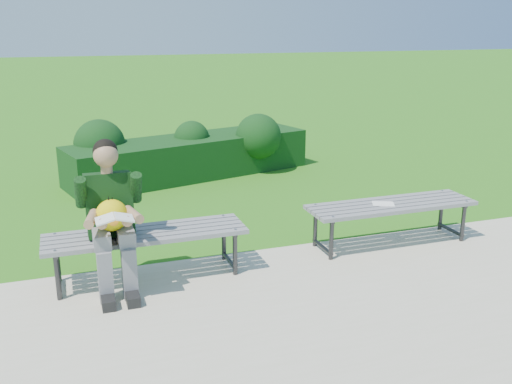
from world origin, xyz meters
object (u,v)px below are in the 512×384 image
object	(u,v)px
hedge	(187,152)
bench_right	(391,208)
bench_left	(146,238)
paper_sheet	(383,204)
seated_boy	(111,213)

from	to	relation	value
hedge	bench_right	world-z (taller)	hedge
hedge	bench_left	world-z (taller)	hedge
hedge	paper_sheet	distance (m)	3.77
bench_left	seated_boy	world-z (taller)	seated_boy
hedge	seated_boy	distance (m)	3.96
bench_left	bench_right	xyz separation A→B (m)	(2.56, 0.03, 0.00)
seated_boy	paper_sheet	size ratio (longest dim) A/B	4.94
bench_right	seated_boy	xyz separation A→B (m)	(-2.86, -0.13, 0.30)
bench_left	seated_boy	xyz separation A→B (m)	(-0.30, -0.10, 0.30)
hedge	paper_sheet	world-z (taller)	hedge
hedge	bench_right	size ratio (longest dim) A/B	2.17
bench_right	paper_sheet	bearing A→B (deg)	180.00
hedge	bench_right	xyz separation A→B (m)	(1.41, -3.54, 0.03)
bench_left	bench_right	world-z (taller)	same
bench_left	seated_boy	size ratio (longest dim) A/B	1.37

